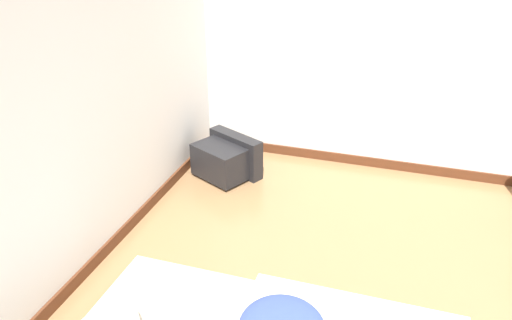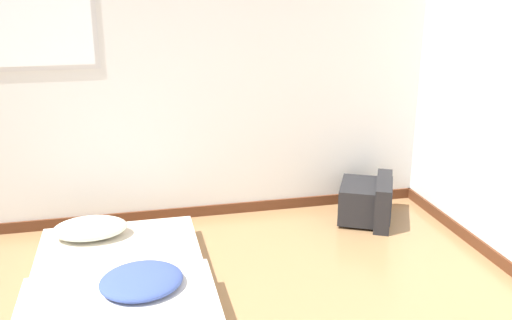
% 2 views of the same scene
% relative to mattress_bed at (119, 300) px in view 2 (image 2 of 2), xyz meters
% --- Properties ---
extents(wall_back, '(7.75, 0.08, 2.60)m').
position_rel_mattress_bed_xyz_m(wall_back, '(-0.09, 1.41, 1.19)').
color(wall_back, silver).
rests_on(wall_back, ground_plane).
extents(mattress_bed, '(1.12, 2.07, 0.29)m').
position_rel_mattress_bed_xyz_m(mattress_bed, '(0.00, 0.00, 0.00)').
color(mattress_bed, beige).
rests_on(mattress_bed, ground_plane).
extents(crt_tv, '(0.59, 0.64, 0.36)m').
position_rel_mattress_bed_xyz_m(crt_tv, '(2.01, 0.98, 0.07)').
color(crt_tv, black).
rests_on(crt_tv, ground_plane).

